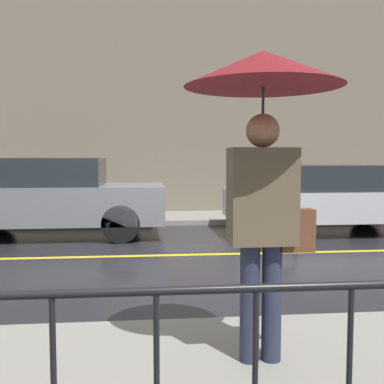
{
  "coord_description": "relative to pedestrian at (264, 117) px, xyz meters",
  "views": [
    {
      "loc": [
        -0.42,
        -7.08,
        1.56
      ],
      "look_at": [
        0.04,
        -2.46,
        1.2
      ],
      "focal_mm": 42.0,
      "sensor_mm": 36.0,
      "label": 1
    }
  ],
  "objects": [
    {
      "name": "car_silver",
      "position": [
        2.89,
        5.97,
        -1.1
      ],
      "size": [
        4.1,
        1.88,
        1.41
      ],
      "color": "#B2B5BA",
      "rests_on": "ground_plane"
    },
    {
      "name": "pedestrian",
      "position": [
        0.0,
        0.0,
        0.0
      ],
      "size": [
        1.09,
        1.09,
        2.17
      ],
      "rotation": [
        0.0,
        0.0,
        3.14
      ],
      "color": "#23283D",
      "rests_on": "sidewalk_near"
    },
    {
      "name": "sidewalk_far",
      "position": [
        -0.38,
        8.13,
        -1.78
      ],
      "size": [
        28.0,
        1.9,
        0.11
      ],
      "color": "gray",
      "rests_on": "ground_plane"
    },
    {
      "name": "building_storefront",
      "position": [
        -0.38,
        9.23,
        1.21
      ],
      "size": [
        28.0,
        0.3,
        6.09
      ],
      "color": "#706656",
      "rests_on": "ground_plane"
    },
    {
      "name": "ground_plane",
      "position": [
        -0.38,
        4.03,
        -1.83
      ],
      "size": [
        80.0,
        80.0,
        0.0
      ],
      "primitive_type": "plane",
      "color": "black"
    },
    {
      "name": "car_grey",
      "position": [
        -2.66,
        5.97,
        -1.04
      ],
      "size": [
        4.28,
        1.74,
        1.55
      ],
      "color": "slate",
      "rests_on": "ground_plane"
    },
    {
      "name": "lane_marking",
      "position": [
        -0.38,
        4.03,
        -1.83
      ],
      "size": [
        25.2,
        0.12,
        0.01
      ],
      "color": "gold",
      "rests_on": "ground_plane"
    },
    {
      "name": "railing_foreground",
      "position": [
        -0.38,
        -1.37,
        -1.12
      ],
      "size": [
        12.0,
        0.04,
        0.96
      ],
      "color": "black",
      "rests_on": "sidewalk_near"
    }
  ]
}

